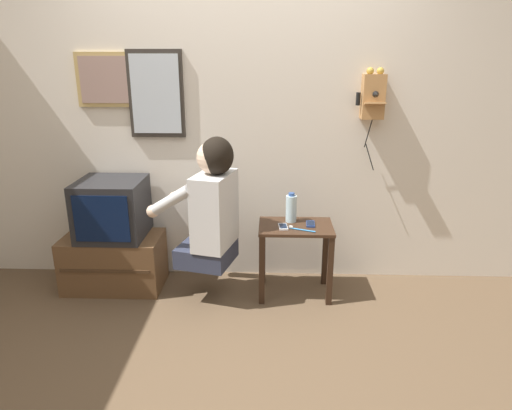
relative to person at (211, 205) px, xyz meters
name	(u,v)px	position (x,y,z in m)	size (l,w,h in m)	color
ground_plane	(233,364)	(0.20, -0.77, -0.72)	(14.00, 14.00, 0.00)	brown
wall_back	(244,116)	(0.20, 0.44, 0.55)	(6.80, 0.05, 2.55)	beige
side_table	(295,242)	(0.60, 0.09, -0.31)	(0.53, 0.37, 0.54)	#382316
person	(211,205)	(0.00, 0.00, 0.00)	(0.62, 0.52, 0.91)	#2D3347
tv_stand	(114,262)	(-0.78, 0.15, -0.51)	(0.73, 0.41, 0.41)	brown
television	(112,209)	(-0.76, 0.17, -0.09)	(0.47, 0.46, 0.43)	#232326
wall_phone_antique	(373,96)	(1.13, 0.35, 0.71)	(0.20, 0.18, 0.73)	#AD7A47
framed_picture	(105,80)	(-0.80, 0.40, 0.82)	(0.42, 0.03, 0.38)	tan
wall_mirror	(156,94)	(-0.43, 0.40, 0.71)	(0.40, 0.03, 0.63)	#2D2823
cell_phone_held	(283,227)	(0.50, 0.05, -0.17)	(0.07, 0.13, 0.01)	silver
cell_phone_spare	(310,224)	(0.70, 0.11, -0.17)	(0.07, 0.13, 0.01)	navy
water_bottle	(291,208)	(0.56, 0.17, -0.08)	(0.08, 0.08, 0.22)	silver
toothbrush	(300,229)	(0.62, 0.00, -0.17)	(0.18, 0.08, 0.02)	#338CD8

